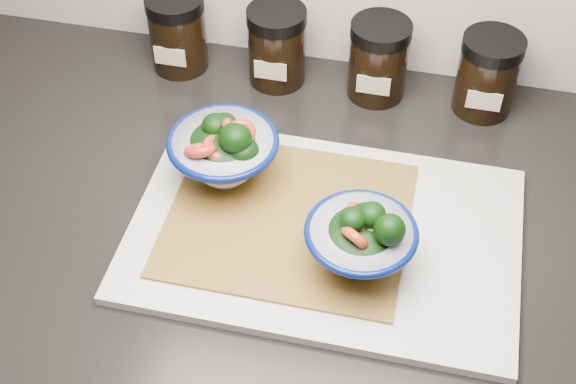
% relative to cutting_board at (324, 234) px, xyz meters
% --- Properties ---
extents(countertop, '(3.50, 0.60, 0.04)m').
position_rel_cutting_board_xyz_m(countertop, '(0.02, 0.04, -0.03)').
color(countertop, black).
rests_on(countertop, cabinet).
extents(cutting_board, '(0.45, 0.30, 0.01)m').
position_rel_cutting_board_xyz_m(cutting_board, '(0.00, 0.00, 0.00)').
color(cutting_board, silver).
rests_on(cutting_board, countertop).
extents(bamboo_mat, '(0.28, 0.24, 0.00)m').
position_rel_cutting_board_xyz_m(bamboo_mat, '(-0.04, 0.01, 0.01)').
color(bamboo_mat, '#A57931').
rests_on(bamboo_mat, cutting_board).
extents(bowl_left, '(0.13, 0.13, 0.10)m').
position_rel_cutting_board_xyz_m(bowl_left, '(-0.13, 0.06, 0.05)').
color(bowl_left, white).
rests_on(bowl_left, bamboo_mat).
extents(bowl_right, '(0.12, 0.12, 0.09)m').
position_rel_cutting_board_xyz_m(bowl_right, '(0.05, -0.04, 0.05)').
color(bowl_right, white).
rests_on(bowl_right, bamboo_mat).
extents(spice_jar_a, '(0.08, 0.08, 0.11)m').
position_rel_cutting_board_xyz_m(spice_jar_a, '(-0.27, 0.28, 0.05)').
color(spice_jar_a, black).
rests_on(spice_jar_a, countertop).
extents(spice_jar_b, '(0.08, 0.08, 0.11)m').
position_rel_cutting_board_xyz_m(spice_jar_b, '(-0.12, 0.28, 0.05)').
color(spice_jar_b, black).
rests_on(spice_jar_b, countertop).
extents(spice_jar_c, '(0.08, 0.08, 0.11)m').
position_rel_cutting_board_xyz_m(spice_jar_c, '(0.02, 0.28, 0.05)').
color(spice_jar_c, black).
rests_on(spice_jar_c, countertop).
extents(spice_jar_d, '(0.08, 0.08, 0.11)m').
position_rel_cutting_board_xyz_m(spice_jar_d, '(0.16, 0.28, 0.05)').
color(spice_jar_d, black).
rests_on(spice_jar_d, countertop).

